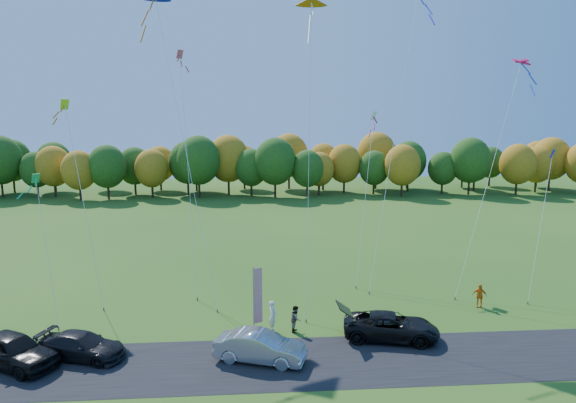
{
  "coord_description": "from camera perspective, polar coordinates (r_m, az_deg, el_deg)",
  "views": [
    {
      "loc": [
        -2.71,
        -29.35,
        12.84
      ],
      "look_at": [
        0.0,
        6.0,
        7.0
      ],
      "focal_mm": 32.0,
      "sensor_mm": 36.0,
      "label": 1
    }
  ],
  "objects": [
    {
      "name": "feather_flag",
      "position": [
        30.16,
        -3.47,
        -10.31
      ],
      "size": [
        0.54,
        0.3,
        4.41
      ],
      "color": "#999999",
      "rests_on": "ground"
    },
    {
      "name": "kite_delta_blue",
      "position": [
        37.81,
        -11.58,
        6.96
      ],
      "size": [
        6.26,
        10.34,
        23.68
      ],
      "color": "#4C3F33",
      "rests_on": "ground"
    },
    {
      "name": "person_tailgate_a",
      "position": [
        31.75,
        -1.72,
        -12.61
      ],
      "size": [
        0.49,
        0.72,
        1.93
      ],
      "primitive_type": "imported",
      "rotation": [
        0.0,
        0.0,
        1.61
      ],
      "color": "white",
      "rests_on": "ground"
    },
    {
      "name": "kite_diamond_green",
      "position": [
        36.76,
        -25.27,
        -4.71
      ],
      "size": [
        3.37,
        5.89,
        9.38
      ],
      "color": "#4C3F33",
      "rests_on": "ground"
    },
    {
      "name": "kite_delta_red",
      "position": [
        36.19,
        2.39,
        7.06
      ],
      "size": [
        2.73,
        11.18,
        22.93
      ],
      "color": "#4C3F33",
      "rests_on": "ground"
    },
    {
      "name": "kite_diamond_white",
      "position": [
        41.54,
        8.61,
        0.64
      ],
      "size": [
        3.27,
        7.08,
        13.75
      ],
      "color": "#4C3F33",
      "rests_on": "ground"
    },
    {
      "name": "kite_diamond_blue_low",
      "position": [
        41.31,
        26.27,
        -2.36
      ],
      "size": [
        4.11,
        4.87,
        10.77
      ],
      "color": "#4C3F33",
      "rests_on": "ground"
    },
    {
      "name": "dark_truck_b",
      "position": [
        31.21,
        -28.29,
        -14.33
      ],
      "size": [
        5.6,
        4.37,
        1.78
      ],
      "primitive_type": "imported",
      "rotation": [
        0.0,
        0.0,
        1.07
      ],
      "color": "black",
      "rests_on": "ground"
    },
    {
      "name": "black_suv",
      "position": [
        31.4,
        11.4,
        -13.45
      ],
      "size": [
        5.96,
        3.75,
        1.54
      ],
      "primitive_type": "imported",
      "rotation": [
        0.0,
        0.0,
        1.34
      ],
      "color": "black",
      "rests_on": "ground"
    },
    {
      "name": "kite_diamond_yellow",
      "position": [
        38.71,
        -21.8,
        0.0
      ],
      "size": [
        4.22,
        6.28,
        14.53
      ],
      "color": "#4C3F33",
      "rests_on": "ground"
    },
    {
      "name": "person_east",
      "position": [
        37.86,
        20.51,
        -9.77
      ],
      "size": [
        1.04,
        0.77,
        1.63
      ],
      "primitive_type": "imported",
      "rotation": [
        0.0,
        0.0,
        -0.43
      ],
      "color": "orange",
      "rests_on": "ground"
    },
    {
      "name": "tree_line",
      "position": [
        85.36,
        -2.52,
        0.69
      ],
      "size": [
        116.0,
        12.0,
        10.0
      ],
      "primitive_type": null,
      "color": "#1E4711",
      "rests_on": "ground"
    },
    {
      "name": "kite_parafoil_orange",
      "position": [
        42.54,
        11.89,
        7.9
      ],
      "size": [
        8.04,
        11.25,
        24.21
      ],
      "color": "#4C3F33",
      "rests_on": "ground"
    },
    {
      "name": "dark_truck_a",
      "position": [
        30.71,
        -21.9,
        -14.66
      ],
      "size": [
        5.14,
        3.3,
        1.38
      ],
      "primitive_type": "imported",
      "rotation": [
        0.0,
        0.0,
        1.26
      ],
      "color": "black",
      "rests_on": "ground"
    },
    {
      "name": "silver_sedan",
      "position": [
        28.31,
        -3.1,
        -15.83
      ],
      "size": [
        5.13,
        3.16,
        1.59
      ],
      "primitive_type": "imported",
      "rotation": [
        0.0,
        0.0,
        1.24
      ],
      "color": "#AEAEB3",
      "rests_on": "ground"
    },
    {
      "name": "person_tailgate_b",
      "position": [
        31.79,
        0.88,
        -12.89
      ],
      "size": [
        0.76,
        0.89,
        1.61
      ],
      "primitive_type": "imported",
      "rotation": [
        0.0,
        0.0,
        1.36
      ],
      "color": "gray",
      "rests_on": "ground"
    },
    {
      "name": "kite_parafoil_rainbow",
      "position": [
        42.04,
        21.6,
        3.12
      ],
      "size": [
        9.18,
        8.01,
        17.83
      ],
      "color": "#4C3F33",
      "rests_on": "ground"
    },
    {
      "name": "asphalt_strip",
      "position": [
        28.54,
        1.61,
        -17.37
      ],
      "size": [
        90.0,
        6.0,
        0.01
      ],
      "primitive_type": "cube",
      "color": "black",
      "rests_on": "ground"
    },
    {
      "name": "kite_diamond_pink",
      "position": [
        38.43,
        -11.03,
        3.39
      ],
      "size": [
        1.96,
        6.18,
        18.22
      ],
      "color": "#4C3F33",
      "rests_on": "ground"
    },
    {
      "name": "ground",
      "position": [
        32.15,
        0.84,
        -14.19
      ],
      "size": [
        160.0,
        160.0,
        0.0
      ],
      "primitive_type": "plane",
      "color": "#235215"
    }
  ]
}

